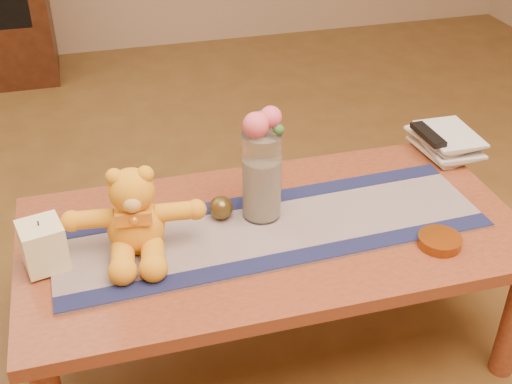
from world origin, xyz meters
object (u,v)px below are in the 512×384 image
object	(u,v)px
pillar_candle	(43,245)
book_bottom	(423,153)
teddy_bear	(134,211)
tv_remote	(428,135)
bronze_ball	(221,208)
glass_vase	(262,176)
amber_dish	(440,241)

from	to	relation	value
pillar_candle	book_bottom	bearing A→B (deg)	12.45
teddy_bear	tv_remote	world-z (taller)	teddy_bear
pillar_candle	bronze_ball	xyz separation A→B (m)	(0.48, 0.09, -0.03)
teddy_bear	bronze_ball	size ratio (longest dim) A/B	5.06
glass_vase	bronze_ball	world-z (taller)	glass_vase
teddy_bear	pillar_candle	distance (m)	0.24
pillar_candle	amber_dish	bearing A→B (deg)	-10.31
teddy_bear	pillar_candle	bearing A→B (deg)	-170.87
pillar_candle	glass_vase	size ratio (longest dim) A/B	0.48
teddy_bear	tv_remote	bearing A→B (deg)	20.03
bronze_ball	amber_dish	distance (m)	0.61
pillar_candle	book_bottom	xyz separation A→B (m)	(1.21, 0.27, -0.06)
teddy_bear	pillar_candle	size ratio (longest dim) A/B	2.76
bronze_ball	book_bottom	distance (m)	0.75
amber_dish	book_bottom	bearing A→B (deg)	67.45
book_bottom	tv_remote	world-z (taller)	tv_remote
bronze_ball	tv_remote	bearing A→B (deg)	13.21
bronze_ball	amber_dish	xyz separation A→B (m)	(0.54, -0.27, -0.03)
teddy_bear	bronze_ball	bearing A→B (deg)	22.55
book_bottom	amber_dish	world-z (taller)	amber_dish
pillar_candle	tv_remote	size ratio (longest dim) A/B	0.78
amber_dish	glass_vase	bearing A→B (deg)	148.94
bronze_ball	book_bottom	size ratio (longest dim) A/B	0.31
teddy_bear	book_bottom	size ratio (longest dim) A/B	1.55
glass_vase	bronze_ball	xyz separation A→B (m)	(-0.11, 0.01, -0.10)
pillar_candle	teddy_bear	bearing A→B (deg)	3.16
bronze_ball	amber_dish	bearing A→B (deg)	-26.67
teddy_bear	amber_dish	distance (m)	0.82
teddy_bear	glass_vase	world-z (taller)	glass_vase
teddy_bear	pillar_candle	world-z (taller)	teddy_bear
book_bottom	glass_vase	bearing A→B (deg)	-167.43
bronze_ball	book_bottom	xyz separation A→B (m)	(0.73, 0.18, -0.03)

